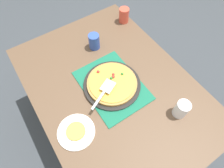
{
  "coord_description": "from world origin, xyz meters",
  "views": [
    {
      "loc": [
        -0.54,
        0.36,
        1.84
      ],
      "look_at": [
        0.0,
        0.0,
        0.77
      ],
      "focal_mm": 30.34,
      "sensor_mm": 36.0,
      "label": 1
    }
  ],
  "objects_px": {
    "cup_corner": "(181,109)",
    "pizza_server": "(104,92)",
    "pizza_pan": "(112,85)",
    "plate_far_right": "(76,132)",
    "served_slice_right": "(76,131)",
    "pizza": "(112,83)",
    "cup_far": "(124,15)",
    "cup_near": "(94,41)"
  },
  "relations": [
    {
      "from": "cup_near",
      "to": "pizza",
      "type": "bearing_deg",
      "value": 167.5
    },
    {
      "from": "plate_far_right",
      "to": "served_slice_right",
      "type": "relative_size",
      "value": 2.0
    },
    {
      "from": "cup_near",
      "to": "pizza_server",
      "type": "height_order",
      "value": "cup_near"
    },
    {
      "from": "cup_near",
      "to": "cup_corner",
      "type": "relative_size",
      "value": 1.0
    },
    {
      "from": "pizza_pan",
      "to": "pizza_server",
      "type": "bearing_deg",
      "value": 116.52
    },
    {
      "from": "cup_corner",
      "to": "pizza_server",
      "type": "bearing_deg",
      "value": 42.66
    },
    {
      "from": "pizza_pan",
      "to": "plate_far_right",
      "type": "bearing_deg",
      "value": 113.09
    },
    {
      "from": "cup_far",
      "to": "pizza_pan",
      "type": "bearing_deg",
      "value": 137.73
    },
    {
      "from": "cup_near",
      "to": "pizza_server",
      "type": "bearing_deg",
      "value": 157.45
    },
    {
      "from": "pizza_pan",
      "to": "served_slice_right",
      "type": "bearing_deg",
      "value": 113.09
    },
    {
      "from": "pizza_pan",
      "to": "cup_corner",
      "type": "relative_size",
      "value": 3.17
    },
    {
      "from": "served_slice_right",
      "to": "pizza",
      "type": "bearing_deg",
      "value": -66.86
    },
    {
      "from": "pizza_pan",
      "to": "cup_far",
      "type": "bearing_deg",
      "value": -42.27
    },
    {
      "from": "pizza",
      "to": "served_slice_right",
      "type": "xyz_separation_m",
      "value": [
        -0.15,
        0.35,
        -0.01
      ]
    },
    {
      "from": "plate_far_right",
      "to": "cup_corner",
      "type": "bearing_deg",
      "value": -112.65
    },
    {
      "from": "pizza",
      "to": "cup_corner",
      "type": "distance_m",
      "value": 0.46
    },
    {
      "from": "cup_far",
      "to": "cup_corner",
      "type": "xyz_separation_m",
      "value": [
        -0.86,
        0.2,
        0.0
      ]
    },
    {
      "from": "pizza",
      "to": "served_slice_right",
      "type": "relative_size",
      "value": 3.0
    },
    {
      "from": "served_slice_right",
      "to": "cup_corner",
      "type": "relative_size",
      "value": 0.92
    },
    {
      "from": "plate_far_right",
      "to": "cup_near",
      "type": "height_order",
      "value": "cup_near"
    },
    {
      "from": "served_slice_right",
      "to": "cup_corner",
      "type": "bearing_deg",
      "value": -112.65
    },
    {
      "from": "plate_far_right",
      "to": "pizza_pan",
      "type": "bearing_deg",
      "value": -66.91
    },
    {
      "from": "pizza",
      "to": "cup_far",
      "type": "height_order",
      "value": "cup_far"
    },
    {
      "from": "cup_corner",
      "to": "pizza",
      "type": "bearing_deg",
      "value": 30.67
    },
    {
      "from": "pizza_pan",
      "to": "pizza",
      "type": "height_order",
      "value": "pizza"
    },
    {
      "from": "pizza_pan",
      "to": "cup_near",
      "type": "bearing_deg",
      "value": -12.52
    },
    {
      "from": "plate_far_right",
      "to": "pizza_server",
      "type": "bearing_deg",
      "value": -68.11
    },
    {
      "from": "pizza_pan",
      "to": "served_slice_right",
      "type": "height_order",
      "value": "served_slice_right"
    },
    {
      "from": "pizza",
      "to": "cup_near",
      "type": "xyz_separation_m",
      "value": [
        0.36,
        -0.08,
        0.03
      ]
    },
    {
      "from": "cup_corner",
      "to": "cup_near",
      "type": "bearing_deg",
      "value": 11.49
    },
    {
      "from": "served_slice_right",
      "to": "pizza_server",
      "type": "height_order",
      "value": "pizza_server"
    },
    {
      "from": "pizza",
      "to": "cup_far",
      "type": "distance_m",
      "value": 0.64
    },
    {
      "from": "cup_corner",
      "to": "cup_far",
      "type": "bearing_deg",
      "value": -12.96
    },
    {
      "from": "pizza",
      "to": "cup_near",
      "type": "height_order",
      "value": "cup_near"
    },
    {
      "from": "served_slice_right",
      "to": "pizza_server",
      "type": "relative_size",
      "value": 0.49
    },
    {
      "from": "served_slice_right",
      "to": "pizza_pan",
      "type": "bearing_deg",
      "value": -66.91
    },
    {
      "from": "pizza_pan",
      "to": "served_slice_right",
      "type": "relative_size",
      "value": 3.45
    },
    {
      "from": "pizza_pan",
      "to": "cup_far",
      "type": "distance_m",
      "value": 0.64
    },
    {
      "from": "cup_corner",
      "to": "served_slice_right",
      "type": "bearing_deg",
      "value": 67.35
    },
    {
      "from": "pizza_pan",
      "to": "cup_near",
      "type": "distance_m",
      "value": 0.37
    },
    {
      "from": "pizza_pan",
      "to": "cup_near",
      "type": "relative_size",
      "value": 3.17
    },
    {
      "from": "cup_far",
      "to": "pizza",
      "type": "bearing_deg",
      "value": 137.72
    }
  ]
}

